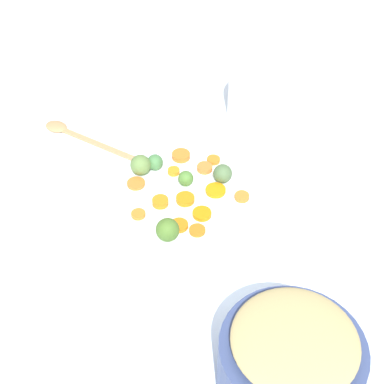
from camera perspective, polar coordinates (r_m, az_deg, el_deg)
The scene contains 24 objects.
tabletop at distance 1.16m, azimuth 1.25°, elevation -2.88°, with size 2.40×2.40×0.02m, color white.
serving_bowl_carrots at distance 1.11m, azimuth 0.00°, elevation -1.84°, with size 0.29×0.29×0.08m, color white.
metal_pot at distance 0.90m, azimuth 9.72°, elevation -16.93°, with size 0.22×0.22×0.11m, color #354574.
stuffing_mound at distance 0.84m, azimuth 10.32°, elevation -14.47°, with size 0.18×0.18×0.03m, color tan.
carrot_slice_0 at distance 1.16m, azimuth 2.17°, elevation 3.24°, with size 0.03×0.03×0.01m, color orange.
carrot_slice_1 at distance 1.07m, azimuth -0.68°, elevation -0.71°, with size 0.04×0.04×0.01m, color orange.
carrot_slice_2 at distance 1.16m, azimuth -1.12°, elevation 3.68°, with size 0.04×0.04×0.01m, color orange.
carrot_slice_3 at distance 1.02m, azimuth 0.53°, elevation -3.88°, with size 0.03×0.03×0.01m, color orange.
carrot_slice_4 at distance 1.02m, azimuth -1.31°, elevation -3.37°, with size 0.03×0.03×0.01m, color orange.
carrot_slice_5 at distance 1.06m, azimuth -3.20°, elevation -0.99°, with size 0.03×0.03×0.01m, color orange.
carrot_slice_6 at distance 1.13m, azimuth 1.29°, elevation 2.44°, with size 0.03×0.03×0.01m, color orange.
carrot_slice_7 at distance 1.11m, azimuth -5.65°, elevation 0.86°, with size 0.04×0.04×0.01m, color orange.
carrot_slice_8 at distance 1.13m, azimuth -1.85°, elevation 2.10°, with size 0.02×0.02×0.01m, color orange.
carrot_slice_9 at distance 1.04m, azimuth 1.01°, elevation -2.19°, with size 0.04×0.04×0.01m, color orange.
carrot_slice_10 at distance 1.05m, azimuth -5.42°, elevation -2.24°, with size 0.03×0.03×0.01m, color orange.
carrot_slice_11 at distance 1.08m, azimuth 5.06°, elevation -0.42°, with size 0.03×0.03×0.01m, color orange.
carrot_slice_12 at distance 1.09m, azimuth 2.36°, elevation 0.12°, with size 0.04×0.04×0.01m, color orange.
brussels_sprout_0 at distance 1.10m, azimuth -0.55°, elevation 1.52°, with size 0.03×0.03×0.03m, color #4A7A32.
brussels_sprout_1 at distance 1.10m, azimuth 3.10°, elevation 1.86°, with size 0.04×0.04×0.04m, color #4C6B41.
brussels_sprout_2 at distance 1.13m, azimuth -3.74°, elevation 3.01°, with size 0.03×0.03×0.03m, color #437741.
brussels_sprout_3 at distance 0.99m, azimuth -2.47°, elevation -3.81°, with size 0.04×0.04×0.04m, color #486F28.
brussels_sprout_4 at distance 1.12m, azimuth -5.21°, elevation 2.70°, with size 0.04×0.04×0.04m, color #5B7D3F.
wooden_spoon at distance 1.36m, azimuth -11.15°, elevation 5.48°, with size 0.09×0.32×0.01m.
casserole_dish at distance 1.40m, azimuth 8.15°, elevation 9.54°, with size 0.22×0.22×0.11m, color white.
Camera 1 is at (-0.76, -0.25, 0.85)m, focal length 53.05 mm.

